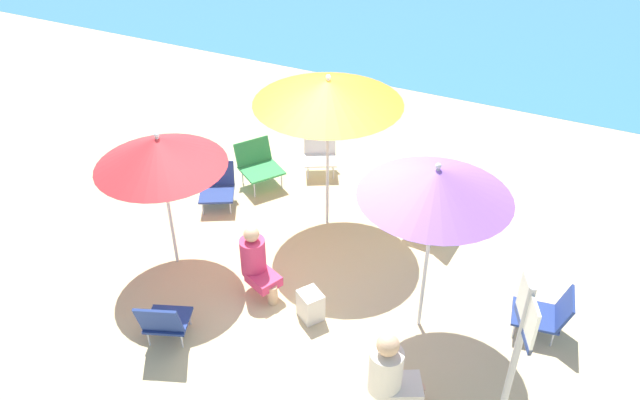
{
  "coord_description": "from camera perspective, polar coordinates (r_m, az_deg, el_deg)",
  "views": [
    {
      "loc": [
        2.67,
        -5.56,
        5.2
      ],
      "look_at": [
        -0.07,
        0.26,
        0.7
      ],
      "focal_mm": 35.62,
      "sensor_mm": 36.0,
      "label": 1
    }
  ],
  "objects": [
    {
      "name": "umbrella_purple",
      "position": [
        6.12,
        10.39,
        1.49
      ],
      "size": [
        1.52,
        1.52,
        2.1
      ],
      "color": "silver",
      "rests_on": "ground_plane"
    },
    {
      "name": "warning_sign",
      "position": [
        5.51,
        17.36,
        -12.48
      ],
      "size": [
        0.22,
        0.49,
        1.93
      ],
      "rotation": [
        0.0,
        0.0,
        0.39
      ],
      "color": "#ADADB2",
      "rests_on": "ground_plane"
    },
    {
      "name": "umbrella_orange",
      "position": [
        7.65,
        0.74,
        9.72
      ],
      "size": [
        1.83,
        1.83,
        2.16
      ],
      "color": "silver",
      "rests_on": "ground_plane"
    },
    {
      "name": "beach_chair_c",
      "position": [
        7.35,
        19.73,
        -9.54
      ],
      "size": [
        0.64,
        0.52,
        0.58
      ],
      "rotation": [
        0.0,
        0.0,
        -3.0
      ],
      "color": "navy",
      "rests_on": "ground_plane"
    },
    {
      "name": "umbrella_red",
      "position": [
        7.32,
        -14.24,
        4.21
      ],
      "size": [
        1.51,
        1.51,
        1.83
      ],
      "color": "silver",
      "rests_on": "ground_plane"
    },
    {
      "name": "beach_chair_e",
      "position": [
        8.36,
        9.95,
        -1.69
      ],
      "size": [
        0.62,
        0.53,
        0.54
      ],
      "rotation": [
        0.0,
        0.0,
        -3.22
      ],
      "color": "white",
      "rests_on": "ground_plane"
    },
    {
      "name": "person_a",
      "position": [
        6.19,
        6.36,
        -15.09
      ],
      "size": [
        0.56,
        0.47,
        0.95
      ],
      "rotation": [
        0.0,
        0.0,
        0.47
      ],
      "color": "silver",
      "rests_on": "ground_plane"
    },
    {
      "name": "ground_plane",
      "position": [
        8.07,
        -0.36,
        -5.17
      ],
      "size": [
        40.0,
        40.0,
        0.0
      ],
      "primitive_type": "plane",
      "color": "#D3BC8C"
    },
    {
      "name": "beach_chair_b",
      "position": [
        8.99,
        -9.23,
        1.32
      ],
      "size": [
        0.68,
        0.71,
        0.56
      ],
      "rotation": [
        0.0,
        0.0,
        -1.08
      ],
      "color": "navy",
      "rests_on": "ground_plane"
    },
    {
      "name": "beach_chair_a",
      "position": [
        7.0,
        -13.86,
        -10.49
      ],
      "size": [
        0.61,
        0.64,
        0.66
      ],
      "rotation": [
        0.0,
        0.0,
        1.93
      ],
      "color": "navy",
      "rests_on": "ground_plane"
    },
    {
      "name": "person_b",
      "position": [
        7.36,
        -5.76,
        -5.48
      ],
      "size": [
        0.54,
        0.43,
        0.9
      ],
      "rotation": [
        0.0,
        0.0,
        5.87
      ],
      "color": "#DB3866",
      "rests_on": "ground_plane"
    },
    {
      "name": "beach_bag",
      "position": [
        7.18,
        -0.85,
        -9.43
      ],
      "size": [
        0.35,
        0.34,
        0.35
      ],
      "primitive_type": "cube",
      "rotation": [
        0.0,
        0.0,
        5.69
      ],
      "color": "silver",
      "rests_on": "ground_plane"
    },
    {
      "name": "beach_chair_d",
      "position": [
        9.31,
        -5.59,
        3.33
      ],
      "size": [
        0.8,
        0.79,
        0.63
      ],
      "rotation": [
        0.0,
        0.0,
        -0.6
      ],
      "color": "#33934C",
      "rests_on": "ground_plane"
    },
    {
      "name": "beach_chair_f",
      "position": [
        9.58,
        0.0,
        4.33
      ],
      "size": [
        0.65,
        0.65,
        0.6
      ],
      "rotation": [
        0.0,
        0.0,
        -1.09
      ],
      "color": "white",
      "rests_on": "ground_plane"
    }
  ]
}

